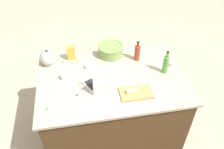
# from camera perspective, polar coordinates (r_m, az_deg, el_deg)

# --- Properties ---
(ground_plane) EXTENTS (12.00, 12.00, 0.00)m
(ground_plane) POSITION_cam_1_polar(r_m,az_deg,el_deg) (3.09, 0.00, -13.42)
(ground_plane) COLOR #B7A88E
(island_counter) EXTENTS (1.55, 1.04, 0.90)m
(island_counter) POSITION_cam_1_polar(r_m,az_deg,el_deg) (2.74, 0.00, -7.91)
(island_counter) COLOR #4C331E
(island_counter) RESTS_ON ground
(laptop) EXTENTS (0.38, 0.34, 0.22)m
(laptop) POSITION_cam_1_polar(r_m,az_deg,el_deg) (2.32, -2.55, -1.69)
(laptop) COLOR #B7B7BC
(laptop) RESTS_ON island_counter
(mixing_bowl_large) EXTENTS (0.30, 0.30, 0.13)m
(mixing_bowl_large) POSITION_cam_1_polar(r_m,az_deg,el_deg) (2.71, -0.36, 6.10)
(mixing_bowl_large) COLOR #72934C
(mixing_bowl_large) RESTS_ON island_counter
(bottle_olive) EXTENTS (0.06, 0.06, 0.27)m
(bottle_olive) POSITION_cam_1_polar(r_m,az_deg,el_deg) (2.50, 13.13, 2.56)
(bottle_olive) COLOR #4C8C38
(bottle_olive) RESTS_ON island_counter
(bottle_soy) EXTENTS (0.06, 0.06, 0.24)m
(bottle_soy) POSITION_cam_1_polar(r_m,az_deg,el_deg) (2.63, 6.27, 5.42)
(bottle_soy) COLOR maroon
(bottle_soy) RESTS_ON island_counter
(kettle) EXTENTS (0.21, 0.18, 0.20)m
(kettle) POSITION_cam_1_polar(r_m,az_deg,el_deg) (2.66, -15.58, 3.94)
(kettle) COLOR #ADADB2
(kettle) RESTS_ON island_counter
(cutting_board) EXTENTS (0.31, 0.19, 0.02)m
(cutting_board) POSITION_cam_1_polar(r_m,az_deg,el_deg) (2.26, 5.94, -4.56)
(cutting_board) COLOR #AD7F4C
(cutting_board) RESTS_ON island_counter
(butter_stick_left) EXTENTS (0.11, 0.04, 0.04)m
(butter_stick_left) POSITION_cam_1_polar(r_m,az_deg,el_deg) (2.23, 5.03, -4.21)
(butter_stick_left) COLOR #F4E58C
(butter_stick_left) RESTS_ON cutting_board
(ramekin_small) EXTENTS (0.09, 0.09, 0.05)m
(ramekin_small) POSITION_cam_1_polar(r_m,az_deg,el_deg) (2.67, 14.53, 2.78)
(ramekin_small) COLOR beige
(ramekin_small) RESTS_ON island_counter
(ramekin_medium) EXTENTS (0.10, 0.10, 0.05)m
(ramekin_medium) POSITION_cam_1_polar(r_m,az_deg,el_deg) (2.45, -11.49, -0.44)
(ramekin_medium) COLOR white
(ramekin_medium) RESTS_ON island_counter
(ramekin_wide) EXTENTS (0.08, 0.08, 0.04)m
(ramekin_wide) POSITION_cam_1_polar(r_m,az_deg,el_deg) (2.55, -5.83, 2.03)
(ramekin_wide) COLOR white
(ramekin_wide) RESTS_ON island_counter
(candy_bag) EXTENTS (0.09, 0.06, 0.17)m
(candy_bag) POSITION_cam_1_polar(r_m,az_deg,el_deg) (2.67, -10.08, 5.33)
(candy_bag) COLOR gold
(candy_bag) RESTS_ON island_counter
(candy_0) EXTENTS (0.02, 0.02, 0.02)m
(candy_0) POSITION_cam_1_polar(r_m,az_deg,el_deg) (2.38, -8.12, -2.00)
(candy_0) COLOR yellow
(candy_0) RESTS_ON island_counter
(candy_1) EXTENTS (0.02, 0.02, 0.02)m
(candy_1) POSITION_cam_1_polar(r_m,az_deg,el_deg) (2.68, -8.49, 3.53)
(candy_1) COLOR orange
(candy_1) RESTS_ON island_counter
(candy_2) EXTENTS (0.02, 0.02, 0.02)m
(candy_2) POSITION_cam_1_polar(r_m,az_deg,el_deg) (2.20, -15.81, -8.15)
(candy_2) COLOR green
(candy_2) RESTS_ON island_counter
(candy_3) EXTENTS (0.02, 0.02, 0.02)m
(candy_3) POSITION_cam_1_polar(r_m,az_deg,el_deg) (2.26, -8.68, -5.01)
(candy_3) COLOR red
(candy_3) RESTS_ON island_counter
(candy_4) EXTENTS (0.02, 0.02, 0.02)m
(candy_4) POSITION_cam_1_polar(r_m,az_deg,el_deg) (2.64, -9.80, 2.67)
(candy_4) COLOR orange
(candy_4) RESTS_ON island_counter
(candy_5) EXTENTS (0.02, 0.02, 0.02)m
(candy_5) POSITION_cam_1_polar(r_m,az_deg,el_deg) (2.67, -12.14, 2.96)
(candy_5) COLOR red
(candy_5) RESTS_ON island_counter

